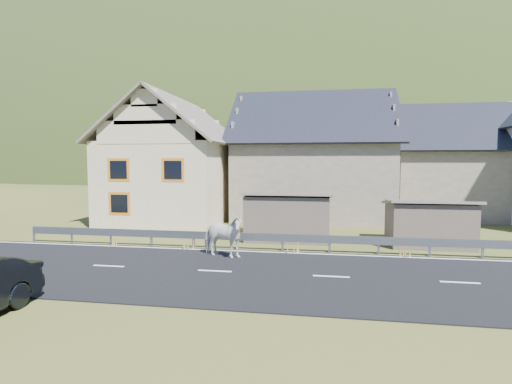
# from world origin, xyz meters

# --- Properties ---
(ground) EXTENTS (160.00, 160.00, 0.00)m
(ground) POSITION_xyz_m (0.00, 0.00, 0.00)
(ground) COLOR #36451D
(ground) RESTS_ON ground
(road) EXTENTS (60.00, 7.00, 0.04)m
(road) POSITION_xyz_m (0.00, 0.00, 0.02)
(road) COLOR black
(road) RESTS_ON ground
(lane_markings) EXTENTS (60.00, 6.60, 0.01)m
(lane_markings) POSITION_xyz_m (0.00, 0.00, 0.04)
(lane_markings) COLOR silver
(lane_markings) RESTS_ON road
(guardrail) EXTENTS (28.10, 0.09, 0.75)m
(guardrail) POSITION_xyz_m (-0.00, 3.68, 0.56)
(guardrail) COLOR #93969B
(guardrail) RESTS_ON ground
(shed_left) EXTENTS (4.30, 3.30, 2.40)m
(shed_left) POSITION_xyz_m (-2.00, 6.50, 1.10)
(shed_left) COLOR brown
(shed_left) RESTS_ON ground
(shed_right) EXTENTS (3.80, 2.90, 2.20)m
(shed_right) POSITION_xyz_m (4.50, 6.00, 1.00)
(shed_right) COLOR brown
(shed_right) RESTS_ON ground
(house_cream) EXTENTS (7.80, 9.80, 8.30)m
(house_cream) POSITION_xyz_m (-10.00, 12.00, 4.36)
(house_cream) COLOR beige
(house_cream) RESTS_ON ground
(house_stone_a) EXTENTS (10.80, 9.80, 8.90)m
(house_stone_a) POSITION_xyz_m (-1.00, 15.00, 4.63)
(house_stone_a) COLOR gray
(house_stone_a) RESTS_ON ground
(house_stone_b) EXTENTS (9.80, 8.80, 8.10)m
(house_stone_b) POSITION_xyz_m (9.00, 17.00, 4.24)
(house_stone_b) COLOR gray
(house_stone_b) RESTS_ON ground
(mountain) EXTENTS (440.00, 280.00, 260.00)m
(mountain) POSITION_xyz_m (5.00, 180.00, -20.00)
(mountain) COLOR #243110
(mountain) RESTS_ON ground
(conifer_patch) EXTENTS (76.00, 50.00, 28.00)m
(conifer_patch) POSITION_xyz_m (-55.00, 110.00, 6.00)
(conifer_patch) COLOR black
(conifer_patch) RESTS_ON ground
(horse) EXTENTS (1.55, 2.23, 1.72)m
(horse) POSITION_xyz_m (-4.25, 2.06, 0.90)
(horse) COLOR silver
(horse) RESTS_ON road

